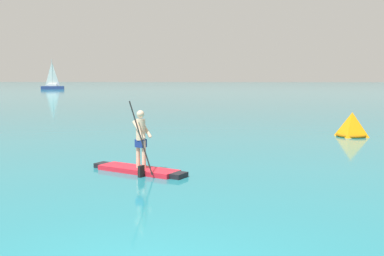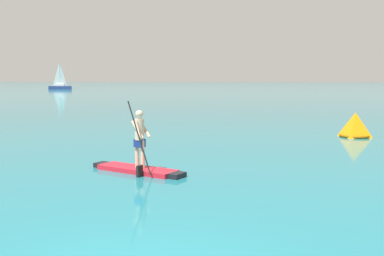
% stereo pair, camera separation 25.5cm
% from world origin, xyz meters
% --- Properties ---
extents(paddleboarder_mid_center, '(2.89, 1.76, 2.03)m').
position_xyz_m(paddleboarder_mid_center, '(-1.43, 6.99, 0.33)').
color(paddleboarder_mid_center, red).
rests_on(paddleboarder_mid_center, ground).
extents(race_marker_buoy, '(1.49, 1.49, 1.09)m').
position_xyz_m(race_marker_buoy, '(6.55, 15.25, 0.48)').
color(race_marker_buoy, orange).
rests_on(race_marker_buoy, ground).
extents(sailboat_left_horizon, '(4.87, 2.57, 6.42)m').
position_xyz_m(sailboat_left_horizon, '(-36.41, 87.49, 0.88)').
color(sailboat_left_horizon, navy).
rests_on(sailboat_left_horizon, ground).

